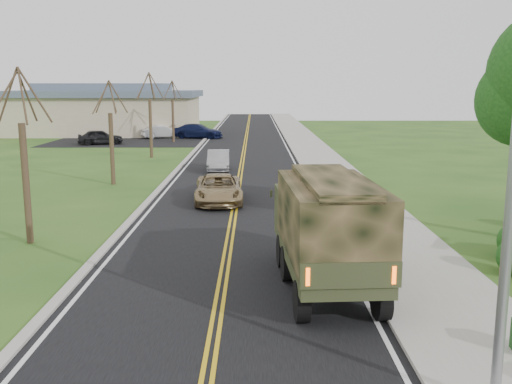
{
  "coord_description": "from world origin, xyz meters",
  "views": [
    {
      "loc": [
        0.9,
        -9.4,
        5.47
      ],
      "look_at": [
        0.95,
        10.09,
        1.8
      ],
      "focal_mm": 40.0,
      "sensor_mm": 36.0,
      "label": 1
    }
  ],
  "objects": [
    {
      "name": "bare_tree_d",
      "position": [
        -7.0,
        46.0,
        2.55
      ],
      "size": [
        1.88,
        2.2,
        5.91
      ],
      "color": "#38281C",
      "rests_on": "ground"
    },
    {
      "name": "street_light",
      "position": [
        4.9,
        -0.5,
        4.43
      ],
      "size": [
        1.65,
        0.22,
        8.0
      ],
      "color": "gray",
      "rests_on": "ground"
    },
    {
      "name": "road",
      "position": [
        0.0,
        40.0,
        0.01
      ],
      "size": [
        8.0,
        120.0,
        0.01
      ],
      "primitive_type": "cube",
      "color": "black",
      "rests_on": "ground"
    },
    {
      "name": "curb_right",
      "position": [
        4.15,
        40.0,
        0.06
      ],
      "size": [
        0.3,
        120.0,
        0.12
      ],
      "primitive_type": "cube",
      "color": "#9E998E",
      "rests_on": "ground"
    },
    {
      "name": "bare_tree_c",
      "position": [
        -7.0,
        34.0,
        2.78
      ],
      "size": [
        2.04,
        2.39,
        6.42
      ],
      "color": "#38281C",
      "rests_on": "ground"
    },
    {
      "name": "military_truck",
      "position": [
        2.82,
        5.39,
        1.82
      ],
      "size": [
        2.57,
        6.49,
        3.18
      ],
      "rotation": [
        0.0,
        0.0,
        0.06
      ],
      "color": "black",
      "rests_on": "ground"
    },
    {
      "name": "lot_car_navy",
      "position": [
        -5.0,
        50.0,
        0.75
      ],
      "size": [
        5.48,
        3.13,
        1.5
      ],
      "primitive_type": "imported",
      "rotation": [
        0.0,
        0.0,
        1.36
      ],
      "color": "#0F1638",
      "rests_on": "ground"
    },
    {
      "name": "lot_car_dark",
      "position": [
        -13.49,
        43.68,
        0.7
      ],
      "size": [
        4.4,
        2.8,
        1.39
      ],
      "primitive_type": "imported",
      "rotation": [
        0.0,
        0.0,
        1.88
      ],
      "color": "black",
      "rests_on": "ground"
    },
    {
      "name": "suv_champagne",
      "position": [
        -0.8,
        17.03,
        0.65
      ],
      "size": [
        2.46,
        4.82,
        1.3
      ],
      "primitive_type": "imported",
      "rotation": [
        0.0,
        0.0,
        0.06
      ],
      "color": "#9B8257",
      "rests_on": "ground"
    },
    {
      "name": "bare_tree_a",
      "position": [
        -7.0,
        10.0,
        2.63
      ],
      "size": [
        1.93,
        2.26,
        6.08
      ],
      "color": "#38281C",
      "rests_on": "ground"
    },
    {
      "name": "curb_left",
      "position": [
        -4.15,
        40.0,
        0.05
      ],
      "size": [
        0.3,
        120.0,
        0.1
      ],
      "primitive_type": "cube",
      "color": "#9E998E",
      "rests_on": "ground"
    },
    {
      "name": "sidewalk_right",
      "position": [
        5.9,
        40.0,
        0.05
      ],
      "size": [
        3.2,
        120.0,
        0.1
      ],
      "primitive_type": "cube",
      "color": "#9E998E",
      "rests_on": "ground"
    },
    {
      "name": "bare_tree_b",
      "position": [
        -7.0,
        22.0,
        2.48
      ],
      "size": [
        1.83,
        2.14,
        5.73
      ],
      "color": "#38281C",
      "rests_on": "ground"
    },
    {
      "name": "commercial_building",
      "position": [
        -15.98,
        55.97,
        2.69
      ],
      "size": [
        25.5,
        21.5,
        5.65
      ],
      "color": "tan",
      "rests_on": "ground"
    },
    {
      "name": "sedan_silver",
      "position": [
        -1.44,
        27.18,
        0.66
      ],
      "size": [
        1.58,
        4.05,
        1.31
      ],
      "primitive_type": "imported",
      "rotation": [
        0.0,
        0.0,
        0.05
      ],
      "color": "#9F9FA3",
      "rests_on": "ground"
    },
    {
      "name": "lot_car_silver",
      "position": [
        -8.79,
        50.0,
        0.68
      ],
      "size": [
        4.38,
        3.05,
        1.37
      ],
      "primitive_type": "imported",
      "rotation": [
        0.0,
        0.0,
        2.0
      ],
      "color": "silver",
      "rests_on": "ground"
    }
  ]
}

